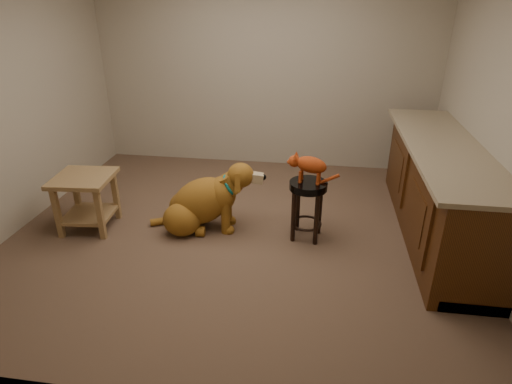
% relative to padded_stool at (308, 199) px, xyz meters
% --- Properties ---
extents(floor, '(4.50, 4.00, 0.01)m').
position_rel_padded_stool_xyz_m(floor, '(-0.68, -0.02, -0.42)').
color(floor, brown).
rests_on(floor, ground).
extents(room_shell, '(4.54, 4.04, 2.62)m').
position_rel_padded_stool_xyz_m(room_shell, '(-0.68, -0.02, 1.25)').
color(room_shell, '#A49984').
rests_on(room_shell, ground).
extents(cabinet_run, '(0.70, 2.56, 0.94)m').
position_rel_padded_stool_xyz_m(cabinet_run, '(1.26, 0.28, 0.02)').
color(cabinet_run, '#47250C').
rests_on(cabinet_run, ground).
extents(padded_stool, '(0.36, 0.36, 0.60)m').
position_rel_padded_stool_xyz_m(padded_stool, '(0.00, 0.00, 0.00)').
color(padded_stool, black).
rests_on(padded_stool, ground).
extents(wood_stool, '(0.42, 0.42, 0.76)m').
position_rel_padded_stool_xyz_m(wood_stool, '(1.17, 0.72, -0.02)').
color(wood_stool, brown).
rests_on(wood_stool, ground).
extents(side_table, '(0.60, 0.60, 0.58)m').
position_rel_padded_stool_xyz_m(side_table, '(-2.22, -0.14, -0.04)').
color(side_table, olive).
rests_on(side_table, ground).
extents(golden_retriever, '(1.22, 0.63, 0.77)m').
position_rel_padded_stool_xyz_m(golden_retriever, '(-1.05, 0.03, -0.14)').
color(golden_retriever, brown).
rests_on(golden_retriever, ground).
extents(tabby_kitten, '(0.51, 0.18, 0.31)m').
position_rel_padded_stool_xyz_m(tabby_kitten, '(-0.01, 0.00, 0.34)').
color(tabby_kitten, '#9A330F').
rests_on(tabby_kitten, padded_stool).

